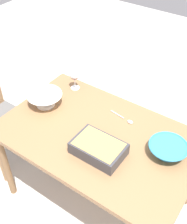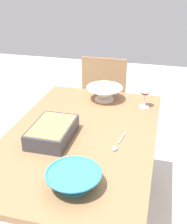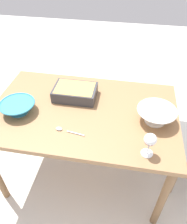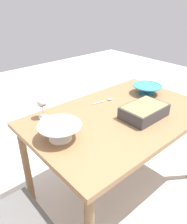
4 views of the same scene
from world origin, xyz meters
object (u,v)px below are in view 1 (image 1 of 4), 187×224
object	(u,v)px
dining_table	(99,142)
mixing_bowl	(45,99)
wine_glass	(75,76)
small_bowl	(168,149)
serving_spoon	(126,119)
casserole_dish	(99,148)

from	to	relation	value
dining_table	mixing_bowl	distance (m)	0.53
wine_glass	small_bowl	world-z (taller)	wine_glass
wine_glass	small_bowl	bearing A→B (deg)	-13.72
wine_glass	serving_spoon	xyz separation A→B (m)	(0.54, -0.10, -0.11)
mixing_bowl	small_bowl	size ratio (longest dim) A/B	1.06
small_bowl	serving_spoon	distance (m)	0.40
casserole_dish	serving_spoon	size ratio (longest dim) A/B	1.57
wine_glass	serving_spoon	distance (m)	0.56
casserole_dish	serving_spoon	xyz separation A→B (m)	(-0.01, 0.37, -0.04)
dining_table	mixing_bowl	size ratio (longest dim) A/B	5.14
small_bowl	serving_spoon	bearing A→B (deg)	161.19
dining_table	small_bowl	bearing A→B (deg)	12.80
wine_glass	small_bowl	distance (m)	0.94
dining_table	casserole_dish	world-z (taller)	casserole_dish
casserole_dish	small_bowl	distance (m)	0.44
casserole_dish	small_bowl	bearing A→B (deg)	34.04
serving_spoon	wine_glass	bearing A→B (deg)	169.94
dining_table	mixing_bowl	world-z (taller)	mixing_bowl
mixing_bowl	wine_glass	bearing A→B (deg)	79.78
small_bowl	serving_spoon	size ratio (longest dim) A/B	1.22
wine_glass	mixing_bowl	world-z (taller)	wine_glass
wine_glass	casserole_dish	xyz separation A→B (m)	(0.55, -0.47, -0.07)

